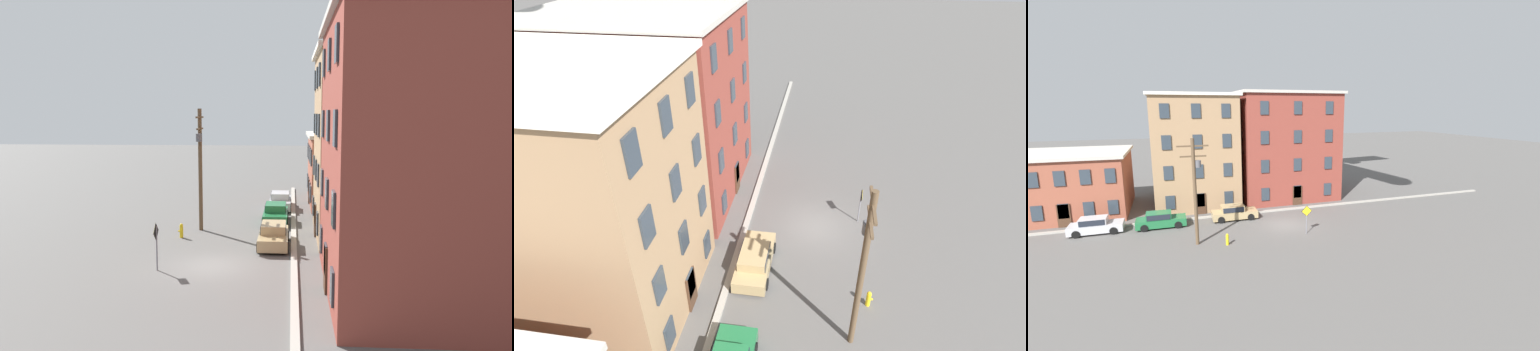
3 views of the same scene
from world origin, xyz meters
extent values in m
plane|color=#565451|center=(0.00, 0.00, 0.00)|extent=(200.00, 200.00, 0.00)
cube|color=#9E998E|center=(0.00, 4.50, 0.08)|extent=(56.00, 0.36, 0.16)
cube|color=brown|center=(-19.60, 10.80, 3.07)|extent=(10.40, 9.60, 6.15)
cube|color=#B7B2A8|center=(-19.60, 10.80, 6.30)|extent=(10.90, 10.10, 0.30)
cube|color=#2D3842|center=(-21.68, 5.94, 1.54)|extent=(0.90, 0.10, 1.40)
cube|color=#2D3842|center=(-21.68, 5.94, 4.61)|extent=(0.90, 0.10, 1.40)
cube|color=#2D3842|center=(-19.60, 5.94, 1.54)|extent=(0.90, 0.10, 1.40)
cube|color=#2D3842|center=(-19.60, 5.94, 4.61)|extent=(0.90, 0.10, 1.40)
cube|color=#2D3842|center=(-17.52, 5.94, 1.54)|extent=(0.90, 0.10, 1.40)
cube|color=#2D3842|center=(-17.52, 5.94, 4.61)|extent=(0.90, 0.10, 1.40)
cube|color=#2D3842|center=(-15.44, 5.94, 1.54)|extent=(0.90, 0.10, 1.40)
cube|color=#2D3842|center=(-15.44, 5.94, 4.61)|extent=(0.90, 0.10, 1.40)
cube|color=#472D1E|center=(-19.60, 5.94, 1.10)|extent=(1.10, 0.10, 2.20)
cube|color=#9E7A56|center=(-7.30, 11.85, 6.05)|extent=(8.82, 11.69, 12.09)
cube|color=silver|center=(-7.30, 11.85, 12.24)|extent=(9.32, 12.19, 0.30)
cube|color=#2D3842|center=(-10.24, 5.94, 1.51)|extent=(0.90, 0.10, 1.40)
cube|color=#2D3842|center=(-10.24, 5.94, 4.53)|extent=(0.90, 0.10, 1.40)
cube|color=#2D3842|center=(-10.24, 5.94, 7.56)|extent=(0.90, 0.10, 1.40)
cube|color=#2D3842|center=(-10.24, 5.94, 10.58)|extent=(0.90, 0.10, 1.40)
cube|color=#2D3842|center=(-7.30, 5.94, 1.51)|extent=(0.90, 0.10, 1.40)
cube|color=#2D3842|center=(-7.30, 5.94, 4.53)|extent=(0.90, 0.10, 1.40)
cube|color=#2D3842|center=(-7.30, 5.94, 7.56)|extent=(0.90, 0.10, 1.40)
cube|color=#2D3842|center=(-7.30, 5.94, 10.58)|extent=(0.90, 0.10, 1.40)
cube|color=#2D3842|center=(-4.36, 5.94, 1.51)|extent=(0.90, 0.10, 1.40)
cube|color=#2D3842|center=(-4.36, 5.94, 4.53)|extent=(0.90, 0.10, 1.40)
cube|color=#2D3842|center=(-4.36, 5.94, 7.56)|extent=(0.90, 0.10, 1.40)
cube|color=#2D3842|center=(-4.36, 5.94, 10.58)|extent=(0.90, 0.10, 1.40)
cube|color=#472D1E|center=(-7.30, 5.94, 1.10)|extent=(1.10, 0.10, 2.20)
cube|color=brown|center=(3.42, 11.61, 6.20)|extent=(11.24, 11.22, 12.41)
cube|color=#B7B2A8|center=(3.42, 11.61, 12.56)|extent=(11.74, 11.72, 0.30)
cube|color=#2D3842|center=(-0.32, 5.94, 1.55)|extent=(0.90, 0.10, 1.40)
cube|color=#2D3842|center=(-0.32, 5.94, 4.65)|extent=(0.90, 0.10, 1.40)
cube|color=#2D3842|center=(-0.32, 5.94, 7.76)|extent=(0.90, 0.10, 1.40)
cube|color=#2D3842|center=(-0.32, 5.94, 10.86)|extent=(0.90, 0.10, 1.40)
cube|color=#2D3842|center=(3.42, 5.94, 1.55)|extent=(0.90, 0.10, 1.40)
cube|color=#2D3842|center=(3.42, 5.94, 4.65)|extent=(0.90, 0.10, 1.40)
cube|color=#2D3842|center=(3.42, 5.94, 7.76)|extent=(0.90, 0.10, 1.40)
cube|color=#2D3842|center=(3.42, 5.94, 10.86)|extent=(0.90, 0.10, 1.40)
cube|color=#2D3842|center=(7.17, 5.94, 1.55)|extent=(0.90, 0.10, 1.40)
cube|color=#2D3842|center=(7.17, 5.94, 4.65)|extent=(0.90, 0.10, 1.40)
cube|color=#2D3842|center=(7.17, 5.94, 7.76)|extent=(0.90, 0.10, 1.40)
cube|color=#2D3842|center=(7.17, 5.94, 10.86)|extent=(0.90, 0.10, 1.40)
cube|color=#472D1E|center=(3.42, 5.94, 1.10)|extent=(1.10, 0.10, 2.20)
cube|color=#B7B7BC|center=(-16.53, 3.36, 0.53)|extent=(4.40, 1.80, 0.70)
cube|color=#B7B7BC|center=(-16.73, 3.36, 1.15)|extent=(2.20, 1.51, 0.55)
cube|color=#1E232D|center=(-16.73, 3.36, 1.15)|extent=(2.02, 1.58, 0.48)
cylinder|color=black|center=(-15.08, 4.21, 0.33)|extent=(0.66, 0.22, 0.66)
cylinder|color=black|center=(-15.08, 2.51, 0.33)|extent=(0.66, 0.22, 0.66)
cylinder|color=black|center=(-17.98, 4.21, 0.33)|extent=(0.66, 0.22, 0.66)
cylinder|color=black|center=(-17.98, 2.51, 0.33)|extent=(0.66, 0.22, 0.66)
cube|color=#1E6638|center=(-11.12, 3.14, 0.53)|extent=(4.40, 1.80, 0.70)
cube|color=#1E6638|center=(-11.32, 3.14, 1.15)|extent=(2.20, 1.51, 0.55)
cube|color=#1E232D|center=(-11.32, 3.14, 1.15)|extent=(2.02, 1.58, 0.48)
cylinder|color=black|center=(-9.67, 3.99, 0.33)|extent=(0.66, 0.22, 0.66)
cylinder|color=black|center=(-9.67, 2.29, 0.33)|extent=(0.66, 0.22, 0.66)
cylinder|color=black|center=(-12.57, 3.99, 0.33)|extent=(0.66, 0.22, 0.66)
cylinder|color=black|center=(-12.57, 2.29, 0.33)|extent=(0.66, 0.22, 0.66)
cube|color=tan|center=(-4.27, 3.23, 0.53)|extent=(4.40, 1.80, 0.70)
cube|color=tan|center=(-4.47, 3.23, 1.15)|extent=(2.20, 1.51, 0.55)
cube|color=#1E232D|center=(-4.47, 3.23, 1.15)|extent=(2.02, 1.58, 0.48)
cylinder|color=black|center=(-2.82, 4.08, 0.33)|extent=(0.66, 0.22, 0.66)
cylinder|color=black|center=(-2.82, 2.38, 0.33)|extent=(0.66, 0.22, 0.66)
cylinder|color=black|center=(-5.72, 4.08, 0.33)|extent=(0.66, 0.22, 0.66)
cylinder|color=black|center=(-5.72, 2.38, 0.33)|extent=(0.66, 0.22, 0.66)
cylinder|color=slate|center=(0.95, -2.76, 1.20)|extent=(0.08, 0.08, 2.40)
cube|color=yellow|center=(0.95, -2.79, 2.09)|extent=(0.89, 0.03, 0.89)
cube|color=black|center=(0.95, -2.78, 2.09)|extent=(0.96, 0.02, 0.96)
cylinder|color=brown|center=(-8.30, -2.09, 4.30)|extent=(0.28, 0.28, 8.61)
cube|color=brown|center=(-8.30, -2.09, 8.01)|extent=(2.40, 0.12, 0.12)
cube|color=brown|center=(-8.30, -2.09, 7.21)|extent=(2.00, 0.12, 0.12)
cylinder|color=#515156|center=(-7.95, -2.09, 6.61)|extent=(0.44, 0.44, 0.55)
cylinder|color=yellow|center=(-6.03, -3.01, 0.40)|extent=(0.24, 0.24, 0.80)
sphere|color=yellow|center=(-6.03, -3.01, 0.85)|extent=(0.22, 0.22, 0.22)
cylinder|color=yellow|center=(-6.03, -3.17, 0.45)|extent=(0.10, 0.12, 0.10)
camera|label=1|loc=(26.19, 4.31, 8.35)|focal=35.00mm
camera|label=2|loc=(-20.64, -0.07, 16.72)|focal=28.00mm
camera|label=3|loc=(-10.02, -29.11, 10.97)|focal=24.00mm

